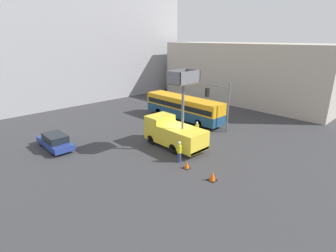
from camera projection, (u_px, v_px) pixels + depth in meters
name	position (u px, v px, depth m)	size (l,w,h in m)	color
ground_plane	(178.00, 144.00, 26.31)	(120.00, 120.00, 0.00)	#38383A
building_backdrop_far	(58.00, 41.00, 41.52)	(44.00, 10.00, 19.14)	#9E9EA3
building_backdrop_side	(247.00, 73.00, 43.28)	(10.00, 28.00, 9.33)	#BCB2A3
utility_truck	(174.00, 132.00, 25.24)	(2.60, 6.28, 7.49)	yellow
city_bus	(183.00, 107.00, 33.52)	(2.48, 11.35, 2.99)	navy
traffic_light_pole	(221.00, 100.00, 27.81)	(3.56, 3.31, 5.68)	slate
road_worker_near_truck	(179.00, 152.00, 22.25)	(0.38, 0.38, 1.90)	navy
road_worker_directing	(197.00, 130.00, 27.64)	(0.38, 0.38, 1.83)	navy
traffic_cone_near_truck	(212.00, 176.00, 19.56)	(0.63, 0.63, 0.71)	black
traffic_cone_mid_road	(187.00, 165.00, 21.38)	(0.54, 0.54, 0.62)	black
parked_car_curbside	(55.00, 141.00, 25.09)	(1.87, 4.77, 1.47)	navy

